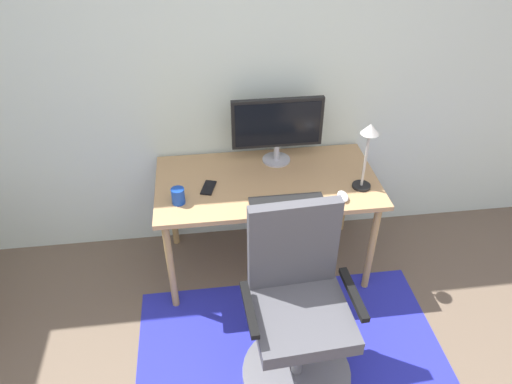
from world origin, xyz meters
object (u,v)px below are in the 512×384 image
object	(u,v)px
keyboard	(287,202)
cell_phone	(209,188)
desk_lamp	(368,144)
coffee_cup	(178,196)
desk	(267,189)
office_chair	(297,320)
computer_mouse	(343,196)
monitor	(277,125)

from	to	relation	value
keyboard	cell_phone	distance (m)	0.48
keyboard	cell_phone	world-z (taller)	keyboard
desk_lamp	coffee_cup	bearing A→B (deg)	-179.05
keyboard	cell_phone	size ratio (longest dim) A/B	3.07
desk_lamp	cell_phone	bearing A→B (deg)	173.64
desk	office_chair	xyz separation A→B (m)	(0.04, -0.83, -0.23)
computer_mouse	office_chair	distance (m)	0.76
monitor	coffee_cup	xyz separation A→B (m)	(-0.63, -0.37, -0.21)
desk	keyboard	distance (m)	0.27
office_chair	desk_lamp	bearing A→B (deg)	50.30
cell_phone	office_chair	distance (m)	0.94
keyboard	desk_lamp	size ratio (longest dim) A/B	1.02
computer_mouse	office_chair	size ratio (longest dim) A/B	0.10
desk	keyboard	xyz separation A→B (m)	(0.08, -0.25, 0.08)
monitor	cell_phone	distance (m)	0.58
desk	keyboard	bearing A→B (deg)	-72.59
office_chair	keyboard	bearing A→B (deg)	82.81
computer_mouse	cell_phone	world-z (taller)	computer_mouse
desk	computer_mouse	distance (m)	0.48
keyboard	computer_mouse	bearing A→B (deg)	0.89
office_chair	computer_mouse	bearing A→B (deg)	54.82
monitor	computer_mouse	bearing A→B (deg)	-55.45
monitor	keyboard	xyz separation A→B (m)	(-0.01, -0.46, -0.25)
desk	desk_lamp	distance (m)	0.68
coffee_cup	cell_phone	bearing A→B (deg)	34.24
monitor	keyboard	bearing A→B (deg)	-91.82
monitor	coffee_cup	bearing A→B (deg)	-149.13
coffee_cup	desk_lamp	xyz separation A→B (m)	(1.08, 0.02, 0.25)
keyboard	office_chair	xyz separation A→B (m)	(-0.04, -0.59, -0.30)
desk	office_chair	bearing A→B (deg)	-87.49
desk	monitor	distance (m)	0.40
desk	keyboard	size ratio (longest dim) A/B	3.15
desk	monitor	xyz separation A→B (m)	(0.09, 0.21, 0.32)
desk_lamp	desk	bearing A→B (deg)	165.43
coffee_cup	desk_lamp	world-z (taller)	desk_lamp
computer_mouse	desk_lamp	size ratio (longest dim) A/B	0.25
cell_phone	office_chair	bearing A→B (deg)	-46.44
computer_mouse	desk_lamp	world-z (taller)	desk_lamp
keyboard	monitor	bearing A→B (deg)	88.18
keyboard	computer_mouse	xyz separation A→B (m)	(0.33, 0.01, 0.01)
cell_phone	office_chair	size ratio (longest dim) A/B	0.14
computer_mouse	cell_phone	xyz separation A→B (m)	(-0.77, 0.20, -0.01)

